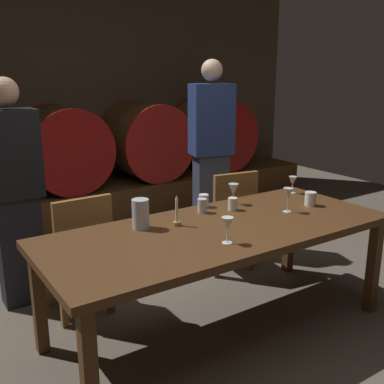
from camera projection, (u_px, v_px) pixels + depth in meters
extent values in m
plane|color=brown|center=(198.00, 333.00, 3.01)|extent=(9.25, 9.25, 0.00)
cube|color=brown|center=(41.00, 99.00, 5.22)|extent=(7.12, 0.24, 2.72)
cube|color=brown|center=(64.00, 207.00, 5.08)|extent=(6.40, 0.90, 0.42)
cylinder|color=#513319|center=(62.00, 148.00, 4.92)|extent=(0.90, 0.75, 0.90)
cylinder|color=#9E1411|center=(74.00, 154.00, 4.60)|extent=(0.91, 0.03, 0.91)
cylinder|color=#9E1411|center=(51.00, 144.00, 5.23)|extent=(0.91, 0.03, 0.91)
cylinder|color=#2D2D33|center=(62.00, 148.00, 4.92)|extent=(0.90, 0.04, 0.90)
cylinder|color=brown|center=(145.00, 141.00, 5.46)|extent=(0.90, 0.75, 0.90)
cylinder|color=#B21C16|center=(162.00, 145.00, 5.15)|extent=(0.91, 0.03, 0.91)
cylinder|color=#B21C16|center=(131.00, 137.00, 5.78)|extent=(0.91, 0.03, 0.91)
cylinder|color=#2D2D33|center=(145.00, 141.00, 5.46)|extent=(0.90, 0.04, 0.90)
cylinder|color=brown|center=(212.00, 134.00, 5.99)|extent=(0.90, 0.75, 0.90)
cylinder|color=#9E1411|center=(230.00, 138.00, 5.68)|extent=(0.91, 0.03, 0.91)
cylinder|color=#9E1411|center=(195.00, 131.00, 6.31)|extent=(0.91, 0.03, 0.91)
cylinder|color=#2D2D33|center=(212.00, 134.00, 5.99)|extent=(0.90, 0.04, 0.90)
cube|color=#4C2D16|center=(220.00, 230.00, 2.87)|extent=(2.26, 0.94, 0.05)
cube|color=#4C2D16|center=(89.00, 374.00, 2.08)|extent=(0.07, 0.07, 0.68)
cube|color=#4C2D16|center=(373.00, 267.00, 3.20)|extent=(0.07, 0.07, 0.68)
cube|color=#4C2D16|center=(39.00, 301.00, 2.73)|extent=(0.07, 0.07, 0.68)
cube|color=#4C2D16|center=(289.00, 234.00, 3.86)|extent=(0.07, 0.07, 0.68)
cube|color=brown|center=(76.00, 253.00, 3.20)|extent=(0.41, 0.41, 0.04)
cube|color=brown|center=(84.00, 229.00, 3.00)|extent=(0.40, 0.05, 0.42)
cube|color=brown|center=(91.00, 268.00, 3.49)|extent=(0.04, 0.04, 0.42)
cube|color=brown|center=(47.00, 280.00, 3.30)|extent=(0.04, 0.04, 0.42)
cube|color=brown|center=(110.00, 285.00, 3.22)|extent=(0.04, 0.04, 0.42)
cube|color=brown|center=(63.00, 298.00, 3.03)|extent=(0.04, 0.04, 0.42)
cube|color=brown|center=(224.00, 219.00, 3.93)|extent=(0.45, 0.45, 0.04)
cube|color=brown|center=(236.00, 198.00, 3.72)|extent=(0.40, 0.10, 0.42)
cube|color=brown|center=(231.00, 234.00, 4.21)|extent=(0.05, 0.05, 0.42)
cube|color=brown|center=(198.00, 240.00, 4.07)|extent=(0.05, 0.05, 0.42)
cube|color=brown|center=(251.00, 247.00, 3.92)|extent=(0.05, 0.05, 0.42)
cube|color=brown|center=(216.00, 253.00, 3.77)|extent=(0.05, 0.05, 0.42)
cube|color=black|center=(21.00, 250.00, 3.33)|extent=(0.30, 0.20, 0.81)
cube|color=black|center=(10.00, 154.00, 3.15)|extent=(0.38, 0.24, 0.62)
sphere|color=#D8A884|center=(4.00, 92.00, 3.04)|extent=(0.20, 0.20, 0.20)
cube|color=#33384C|center=(211.00, 201.00, 4.37)|extent=(0.34, 0.27, 0.92)
cube|color=navy|center=(211.00, 120.00, 4.17)|extent=(0.43, 0.33, 0.64)
sphere|color=beige|center=(212.00, 70.00, 4.05)|extent=(0.19, 0.19, 0.19)
cylinder|color=olive|center=(177.00, 224.00, 2.89)|extent=(0.05, 0.05, 0.02)
cylinder|color=#EDE5CC|center=(177.00, 210.00, 2.86)|extent=(0.02, 0.02, 0.15)
cone|color=yellow|center=(177.00, 197.00, 2.84)|extent=(0.01, 0.01, 0.02)
cylinder|color=silver|center=(141.00, 214.00, 2.82)|extent=(0.11, 0.11, 0.19)
cylinder|color=white|center=(227.00, 243.00, 2.59)|extent=(0.06, 0.06, 0.00)
cylinder|color=white|center=(227.00, 237.00, 2.58)|extent=(0.01, 0.01, 0.07)
cone|color=white|center=(227.00, 224.00, 2.56)|extent=(0.07, 0.07, 0.08)
cylinder|color=silver|center=(233.00, 204.00, 3.35)|extent=(0.06, 0.06, 0.00)
cylinder|color=silver|center=(233.00, 199.00, 3.34)|extent=(0.01, 0.01, 0.06)
cone|color=silver|center=(233.00, 190.00, 3.32)|extent=(0.07, 0.07, 0.09)
cylinder|color=silver|center=(287.00, 212.00, 3.17)|extent=(0.06, 0.06, 0.00)
cylinder|color=silver|center=(287.00, 205.00, 3.16)|extent=(0.01, 0.01, 0.09)
cone|color=silver|center=(288.00, 194.00, 3.13)|extent=(0.07, 0.07, 0.08)
cylinder|color=white|center=(292.00, 193.00, 3.65)|extent=(0.06, 0.06, 0.00)
cylinder|color=white|center=(292.00, 189.00, 3.64)|extent=(0.01, 0.01, 0.06)
cone|color=white|center=(293.00, 181.00, 3.62)|extent=(0.07, 0.07, 0.07)
cylinder|color=silver|center=(202.00, 206.00, 3.14)|extent=(0.06, 0.06, 0.10)
cylinder|color=white|center=(204.00, 201.00, 3.27)|extent=(0.07, 0.07, 0.09)
cylinder|color=white|center=(233.00, 204.00, 3.20)|extent=(0.07, 0.07, 0.09)
cylinder|color=white|center=(310.00, 199.00, 3.30)|extent=(0.08, 0.08, 0.10)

